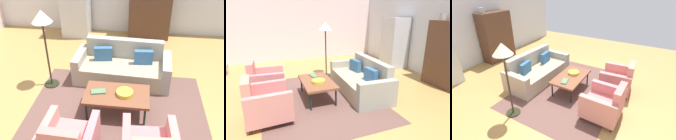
# 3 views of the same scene
# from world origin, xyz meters

# --- Properties ---
(ground_plane) EXTENTS (10.20, 10.20, 0.00)m
(ground_plane) POSITION_xyz_m (0.00, 0.00, 0.00)
(ground_plane) COLOR #B08949
(wall_back) EXTENTS (8.50, 0.12, 2.80)m
(wall_back) POSITION_xyz_m (0.00, 3.87, 1.40)
(wall_back) COLOR silver
(wall_back) RESTS_ON ground
(wall_left) EXTENTS (0.12, 7.74, 2.80)m
(wall_left) POSITION_xyz_m (-4.25, 0.00, 1.40)
(wall_left) COLOR silver
(wall_left) RESTS_ON ground
(area_rug) EXTENTS (3.40, 2.60, 0.01)m
(area_rug) POSITION_xyz_m (0.01, 0.06, 0.00)
(area_rug) COLOR brown
(area_rug) RESTS_ON ground
(couch) EXTENTS (2.14, 1.00, 0.86)m
(couch) POSITION_xyz_m (0.01, 1.19, 0.29)
(couch) COLOR tan
(couch) RESTS_ON ground
(coffee_table) EXTENTS (1.20, 0.70, 0.45)m
(coffee_table) POSITION_xyz_m (0.01, 0.01, 0.41)
(coffee_table) COLOR black
(coffee_table) RESTS_ON ground
(armchair_left) EXTENTS (0.83, 0.83, 0.88)m
(armchair_left) POSITION_xyz_m (-0.59, -1.16, 0.34)
(armchair_left) COLOR #32211A
(armchair_left) RESTS_ON ground
(armchair_right) EXTENTS (0.85, 0.85, 0.88)m
(armchair_right) POSITION_xyz_m (0.61, -1.16, 0.34)
(armchair_right) COLOR #391D17
(armchair_right) RESTS_ON ground
(fruit_bowl) EXTENTS (0.31, 0.31, 0.07)m
(fruit_bowl) POSITION_xyz_m (0.15, 0.01, 0.48)
(fruit_bowl) COLOR gold
(fruit_bowl) RESTS_ON coffee_table
(book_stack) EXTENTS (0.29, 0.20, 0.03)m
(book_stack) POSITION_xyz_m (-0.34, 0.01, 0.46)
(book_stack) COLOR #4E7852
(book_stack) RESTS_ON coffee_table
(cabinet) EXTENTS (1.20, 0.51, 1.80)m
(cabinet) POSITION_xyz_m (0.58, 3.52, 0.90)
(cabinet) COLOR #4E3020
(cabinet) RESTS_ON ground
(vase_tall) EXTENTS (0.17, 0.17, 0.19)m
(vase_tall) POSITION_xyz_m (0.18, 3.52, 1.89)
(vase_tall) COLOR #A9A09B
(vase_tall) RESTS_ON cabinet
(refrigerator) EXTENTS (0.80, 0.73, 1.85)m
(refrigerator) POSITION_xyz_m (-1.61, 3.42, 0.93)
(refrigerator) COLOR #B7BABF
(refrigerator) RESTS_ON ground
(floor_lamp) EXTENTS (0.40, 0.40, 1.72)m
(floor_lamp) POSITION_xyz_m (-1.53, 0.72, 1.44)
(floor_lamp) COLOR black
(floor_lamp) RESTS_ON ground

